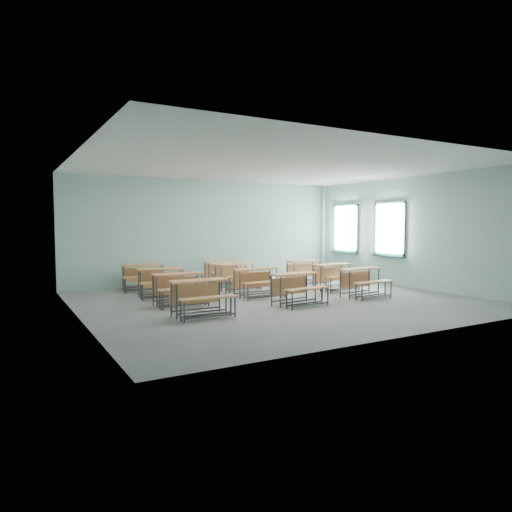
# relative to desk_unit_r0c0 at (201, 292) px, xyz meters

# --- Properties ---
(room) EXTENTS (9.04, 8.04, 3.24)m
(room) POSITION_rel_desk_unit_r0c0_xyz_m (2.42, 0.83, 1.11)
(room) COLOR gray
(room) RESTS_ON ground
(desk_unit_r0c0) EXTENTS (1.16, 0.79, 0.72)m
(desk_unit_r0c0) POSITION_rel_desk_unit_r0c0_xyz_m (0.00, 0.00, 0.00)
(desk_unit_r0c0) COLOR #C67C47
(desk_unit_r0c0) RESTS_ON ground
(desk_unit_r0c1) EXTENTS (1.24, 0.91, 0.72)m
(desk_unit_r0c1) POSITION_rel_desk_unit_r0c0_xyz_m (2.38, 0.09, 0.00)
(desk_unit_r0c1) COLOR #C67C47
(desk_unit_r0c1) RESTS_ON ground
(desk_unit_r0c2) EXTENTS (1.22, 0.88, 0.72)m
(desk_unit_r0c2) POSITION_rel_desk_unit_r0c0_xyz_m (4.49, 0.23, 0.00)
(desk_unit_r0c2) COLOR #C67C47
(desk_unit_r0c2) RESTS_ON ground
(desk_unit_r1c0) EXTENTS (1.18, 0.81, 0.72)m
(desk_unit_r1c0) POSITION_rel_desk_unit_r0c0_xyz_m (0.05, 1.38, 0.00)
(desk_unit_r1c0) COLOR #C67C47
(desk_unit_r1c0) RESTS_ON ground
(desk_unit_r1c1) EXTENTS (1.16, 0.79, 0.72)m
(desk_unit_r1c1) POSITION_rel_desk_unit_r0c0_xyz_m (2.15, 1.49, 0.00)
(desk_unit_r1c1) COLOR #C67C47
(desk_unit_r1c1) RESTS_ON ground
(desk_unit_r1c2) EXTENTS (1.21, 0.85, 0.72)m
(desk_unit_r1c2) POSITION_rel_desk_unit_r0c0_xyz_m (4.62, 1.53, 0.00)
(desk_unit_r1c2) COLOR #C67C47
(desk_unit_r1c2) RESTS_ON ground
(desk_unit_r2c0) EXTENTS (1.25, 0.93, 0.72)m
(desk_unit_r2c0) POSITION_rel_desk_unit_r0c0_xyz_m (0.05, 2.65, 0.00)
(desk_unit_r2c0) COLOR #C67C47
(desk_unit_r2c0) RESTS_ON ground
(desk_unit_r2c1) EXTENTS (1.25, 0.92, 0.72)m
(desk_unit_r2c1) POSITION_rel_desk_unit_r0c0_xyz_m (2.32, 2.98, 0.00)
(desk_unit_r2c1) COLOR #C67C47
(desk_unit_r2c1) RESTS_ON ground
(desk_unit_r2c2) EXTENTS (1.24, 0.91, 0.72)m
(desk_unit_r2c2) POSITION_rel_desk_unit_r0c0_xyz_m (4.68, 2.92, 0.00)
(desk_unit_r2c2) COLOR #C67C47
(desk_unit_r2c2) RESTS_ON ground
(desk_unit_r3c0) EXTENTS (1.25, 0.92, 0.72)m
(desk_unit_r3c0) POSITION_rel_desk_unit_r0c0_xyz_m (-0.00, 4.10, 0.00)
(desk_unit_r3c0) COLOR #C67C47
(desk_unit_r3c0) RESTS_ON ground
(desk_unit_r3c1) EXTENTS (1.19, 0.83, 0.72)m
(desk_unit_r3c1) POSITION_rel_desk_unit_r0c0_xyz_m (2.48, 4.10, 0.00)
(desk_unit_r3c1) COLOR #C67C47
(desk_unit_r3c1) RESTS_ON ground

